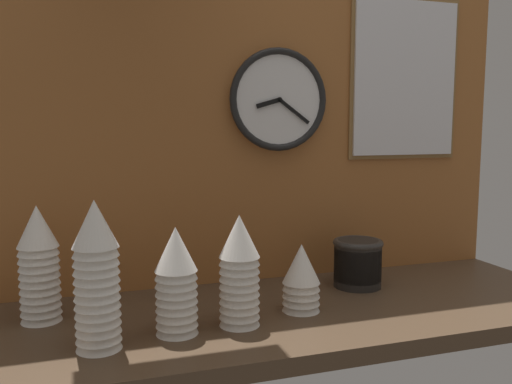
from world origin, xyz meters
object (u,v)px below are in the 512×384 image
Objects in this scene: cup_stack_center at (239,271)px; bowl_stack_right at (358,262)px; cup_stack_far_left at (39,264)px; cup_stack_center_left at (176,281)px; wall_clock at (279,100)px; menu_board at (405,79)px; cup_stack_left at (97,275)px; cup_stack_center_right at (301,278)px.

cup_stack_center is 1.82× the size of bowl_stack_right.
cup_stack_far_left reaches higher than cup_stack_center_left.
cup_stack_center_left reaches higher than bowl_stack_right.
wall_clock is (0.21, 0.32, 0.39)m from cup_stack_center.
wall_clock is 0.42m from menu_board.
cup_stack_far_left is 1.15× the size of cup_stack_center_left.
cup_stack_left reaches higher than cup_stack_center.
cup_stack_center_left is (0.16, 0.03, -0.03)m from cup_stack_left.
bowl_stack_right is 0.58m from menu_board.
cup_stack_center is 1.07× the size of cup_stack_center_left.
cup_stack_left is 2.19× the size of bowl_stack_right.
wall_clock reaches higher than cup_stack_far_left.
menu_board reaches higher than cup_stack_center_right.
wall_clock reaches higher than cup_stack_center_right.
cup_stack_center_right is at bearing -98.71° from wall_clock.
menu_board is at bearing 21.27° from cup_stack_left.
cup_stack_center_right is 1.19× the size of bowl_stack_right.
cup_stack_left is 0.31m from cup_stack_center.
cup_stack_left is at bearing -170.35° from cup_stack_center_right.
cup_stack_left reaches higher than bowl_stack_right.
cup_stack_center_right is 0.57× the size of wall_clock.
bowl_stack_right is at bearing 18.88° from cup_stack_center_left.
cup_stack_center_left is 1.69× the size of bowl_stack_right.
cup_stack_left is 1.30× the size of cup_stack_center_left.
cup_stack_far_left is 0.46m from cup_stack_center.
wall_clock is at bearing 34.41° from cup_stack_left.
bowl_stack_right is (0.54, 0.18, -0.05)m from cup_stack_center_left.
cup_stack_left is 1.13× the size of cup_stack_far_left.
wall_clock is at bearing 56.42° from cup_stack_center.
cup_stack_center_right is (0.47, 0.08, -0.07)m from cup_stack_left.
cup_stack_center is 1.53× the size of cup_stack_center_right.
wall_clock reaches higher than bowl_stack_right.
cup_stack_far_left is 0.76m from wall_clock.
cup_stack_far_left is 0.55× the size of menu_board.
cup_stack_far_left is 0.33m from cup_stack_center_left.
cup_stack_far_left is at bearing 148.59° from cup_stack_center_left.
cup_stack_far_left is at bearing 168.27° from cup_stack_center_right.
cup_stack_center is 0.44m from bowl_stack_right.
bowl_stack_right is at bearing 30.63° from cup_stack_center_right.
cup_stack_left reaches higher than cup_stack_center_left.
menu_board reaches higher than bowl_stack_right.
cup_stack_left is 1.09m from menu_board.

